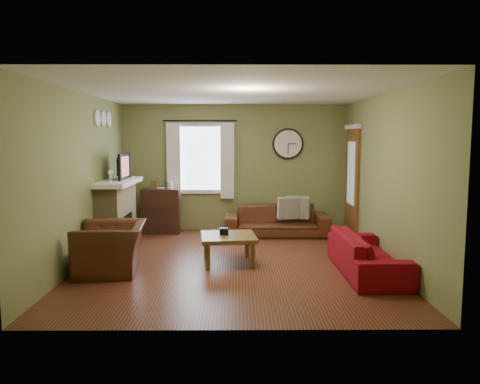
{
  "coord_description": "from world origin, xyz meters",
  "views": [
    {
      "loc": [
        0.06,
        -7.09,
        1.91
      ],
      "look_at": [
        0.1,
        0.4,
        1.05
      ],
      "focal_mm": 35.0,
      "sensor_mm": 36.0,
      "label": 1
    }
  ],
  "objects_px": {
    "sofa_red": "(367,254)",
    "armchair": "(111,248)",
    "sofa_brown": "(277,220)",
    "coffee_table": "(228,249)",
    "bookshelf": "(161,211)"
  },
  "relations": [
    {
      "from": "sofa_brown",
      "to": "sofa_red",
      "type": "xyz_separation_m",
      "value": [
        1.07,
        -2.63,
        -0.02
      ]
    },
    {
      "from": "sofa_red",
      "to": "armchair",
      "type": "height_order",
      "value": "armchair"
    },
    {
      "from": "bookshelf",
      "to": "armchair",
      "type": "distance_m",
      "value": 2.79
    },
    {
      "from": "bookshelf",
      "to": "coffee_table",
      "type": "height_order",
      "value": "bookshelf"
    },
    {
      "from": "sofa_brown",
      "to": "armchair",
      "type": "distance_m",
      "value": 3.62
    },
    {
      "from": "sofa_red",
      "to": "coffee_table",
      "type": "relative_size",
      "value": 2.34
    },
    {
      "from": "sofa_red",
      "to": "coffee_table",
      "type": "height_order",
      "value": "sofa_red"
    },
    {
      "from": "sofa_brown",
      "to": "sofa_red",
      "type": "distance_m",
      "value": 2.84
    },
    {
      "from": "sofa_brown",
      "to": "armchair",
      "type": "height_order",
      "value": "armchair"
    },
    {
      "from": "sofa_brown",
      "to": "armchair",
      "type": "xyz_separation_m",
      "value": [
        -2.59,
        -2.53,
        0.05
      ]
    },
    {
      "from": "coffee_table",
      "to": "armchair",
      "type": "bearing_deg",
      "value": -164.86
    },
    {
      "from": "bookshelf",
      "to": "armchair",
      "type": "relative_size",
      "value": 0.84
    },
    {
      "from": "sofa_brown",
      "to": "sofa_red",
      "type": "height_order",
      "value": "sofa_brown"
    },
    {
      "from": "armchair",
      "to": "coffee_table",
      "type": "bearing_deg",
      "value": 99.08
    },
    {
      "from": "bookshelf",
      "to": "armchair",
      "type": "bearing_deg",
      "value": -95.55
    }
  ]
}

